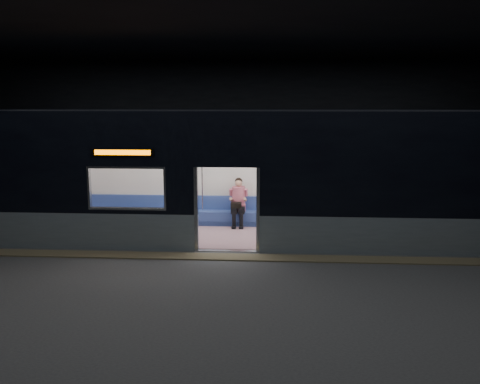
# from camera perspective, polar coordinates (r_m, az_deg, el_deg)

# --- Properties ---
(station_floor) EXTENTS (24.00, 14.00, 0.01)m
(station_floor) POSITION_cam_1_polar(r_m,az_deg,el_deg) (11.34, -1.94, -8.23)
(station_floor) COLOR #47494C
(station_floor) RESTS_ON ground
(station_envelope) EXTENTS (24.00, 14.00, 5.00)m
(station_envelope) POSITION_cam_1_polar(r_m,az_deg,el_deg) (10.77, -2.05, 10.64)
(station_envelope) COLOR black
(station_envelope) RESTS_ON station_floor
(tactile_strip) EXTENTS (22.80, 0.50, 0.03)m
(tactile_strip) POSITION_cam_1_polar(r_m,az_deg,el_deg) (11.86, -1.68, -7.31)
(tactile_strip) COLOR #8C7F59
(tactile_strip) RESTS_ON station_floor
(metro_car) EXTENTS (18.00, 3.04, 3.35)m
(metro_car) POSITION_cam_1_polar(r_m,az_deg,el_deg) (13.41, -0.92, 2.74)
(metro_car) COLOR #90A0AC
(metro_car) RESTS_ON station_floor
(passenger) EXTENTS (0.42, 0.71, 1.38)m
(passenger) POSITION_cam_1_polar(r_m,az_deg,el_deg) (14.56, -0.18, -0.84)
(passenger) COLOR black
(passenger) RESTS_ON metro_car
(handbag) EXTENTS (0.34, 0.31, 0.15)m
(handbag) POSITION_cam_1_polar(r_m,az_deg,el_deg) (14.36, -0.43, -1.47)
(handbag) COLOR black
(handbag) RESTS_ON passenger
(transit_map) EXTENTS (1.01, 0.03, 0.65)m
(transit_map) POSITION_cam_1_polar(r_m,az_deg,el_deg) (15.12, 16.95, 1.72)
(transit_map) COLOR white
(transit_map) RESTS_ON metro_car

